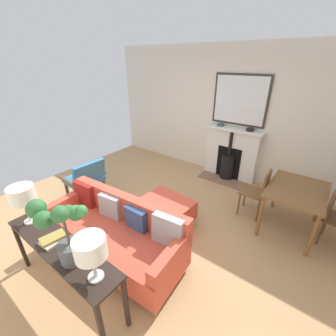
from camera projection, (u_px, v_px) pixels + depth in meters
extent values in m
cube|color=tan|center=(152.00, 221.00, 3.73)|extent=(4.89, 5.79, 0.01)
cube|color=beige|center=(223.00, 113.00, 4.87)|extent=(0.12, 5.79, 2.76)
cube|color=brown|center=(223.00, 180.00, 4.94)|extent=(0.36, 1.09, 0.03)
cube|color=silver|center=(231.00, 154.00, 4.92)|extent=(0.22, 1.15, 1.09)
cube|color=black|center=(229.00, 162.00, 4.92)|extent=(0.06, 0.53, 0.71)
cylinder|color=black|center=(227.00, 167.00, 4.93)|extent=(0.29, 0.29, 0.53)
cylinder|color=black|center=(229.00, 155.00, 4.81)|extent=(0.31, 0.31, 0.02)
cylinder|color=black|center=(230.00, 144.00, 4.70)|extent=(0.07, 0.07, 0.51)
cube|color=silver|center=(234.00, 130.00, 4.65)|extent=(0.27, 1.23, 0.05)
cube|color=#2D2823|center=(240.00, 100.00, 4.47)|extent=(0.04, 1.12, 1.00)
cube|color=silver|center=(240.00, 100.00, 4.45)|extent=(0.01, 1.04, 0.92)
cylinder|color=#334C56|center=(221.00, 125.00, 4.81)|extent=(0.14, 0.14, 0.04)
torus|color=#334C56|center=(221.00, 124.00, 4.80)|extent=(0.14, 0.14, 0.01)
cylinder|color=black|center=(250.00, 130.00, 4.46)|extent=(0.15, 0.15, 0.05)
torus|color=black|center=(250.00, 129.00, 4.45)|extent=(0.15, 0.15, 0.01)
cylinder|color=#B2B2B7|center=(58.00, 243.00, 3.20)|extent=(0.04, 0.04, 0.10)
cylinder|color=#B2B2B7|center=(149.00, 305.00, 2.40)|extent=(0.04, 0.04, 0.10)
cylinder|color=#B2B2B7|center=(92.00, 220.00, 3.67)|extent=(0.04, 0.04, 0.10)
cylinder|color=#B2B2B7|center=(178.00, 265.00, 2.87)|extent=(0.04, 0.04, 0.10)
cube|color=#D14C38|center=(113.00, 241.00, 2.94)|extent=(0.91, 1.99, 0.35)
cube|color=#D14C38|center=(127.00, 207.00, 3.03)|extent=(0.28, 1.94, 0.35)
cube|color=#D14C38|center=(67.00, 203.00, 3.26)|extent=(0.74, 0.17, 0.19)
cube|color=#D14C38|center=(171.00, 256.00, 2.38)|extent=(0.74, 0.17, 0.19)
cube|color=maroon|center=(85.00, 194.00, 3.33)|extent=(0.15, 0.38, 0.37)
cube|color=#99999E|center=(111.00, 207.00, 3.07)|extent=(0.16, 0.35, 0.34)
cube|color=#334775|center=(136.00, 219.00, 2.85)|extent=(0.12, 0.32, 0.32)
cube|color=#99999E|center=(168.00, 231.00, 2.60)|extent=(0.17, 0.40, 0.40)
cylinder|color=#B2B2B7|center=(144.00, 217.00, 3.75)|extent=(0.03, 0.03, 0.09)
cylinder|color=#B2B2B7|center=(173.00, 235.00, 3.37)|extent=(0.03, 0.03, 0.09)
cylinder|color=#B2B2B7|center=(163.00, 205.00, 4.06)|extent=(0.03, 0.03, 0.09)
cylinder|color=#B2B2B7|center=(191.00, 220.00, 3.69)|extent=(0.03, 0.03, 0.09)
cube|color=#D14C38|center=(167.00, 208.00, 3.63)|extent=(0.64, 0.83, 0.32)
cube|color=brown|center=(90.00, 180.00, 4.62)|extent=(0.05, 0.05, 0.38)
cube|color=brown|center=(67.00, 189.00, 4.27)|extent=(0.05, 0.05, 0.38)
cube|color=brown|center=(104.00, 187.00, 4.34)|extent=(0.05, 0.05, 0.38)
cube|color=brown|center=(80.00, 199.00, 3.99)|extent=(0.05, 0.05, 0.38)
cube|color=teal|center=(84.00, 179.00, 4.21)|extent=(0.63, 0.59, 0.08)
cube|color=teal|center=(89.00, 172.00, 3.96)|extent=(0.61, 0.18, 0.38)
cube|color=brown|center=(98.00, 169.00, 4.39)|extent=(0.07, 0.53, 0.04)
cube|color=brown|center=(67.00, 181.00, 3.95)|extent=(0.07, 0.53, 0.04)
cube|color=black|center=(44.00, 233.00, 2.97)|extent=(0.04, 0.04, 0.69)
cube|color=black|center=(126.00, 303.00, 2.12)|extent=(0.04, 0.04, 0.69)
cube|color=black|center=(21.00, 246.00, 2.77)|extent=(0.04, 0.04, 0.69)
cube|color=black|center=(101.00, 329.00, 1.91)|extent=(0.04, 0.04, 0.69)
cube|color=black|center=(59.00, 246.00, 2.28)|extent=(0.35, 1.64, 0.03)
cylinder|color=beige|center=(31.00, 221.00, 2.61)|extent=(0.14, 0.14, 0.02)
cylinder|color=beige|center=(27.00, 211.00, 2.54)|extent=(0.03, 0.03, 0.27)
cylinder|color=white|center=(22.00, 194.00, 2.44)|extent=(0.28, 0.28, 0.19)
cylinder|color=#B2B2B7|center=(96.00, 276.00, 1.94)|extent=(0.14, 0.14, 0.02)
cylinder|color=#B2B2B7|center=(94.00, 266.00, 1.88)|extent=(0.03, 0.03, 0.24)
cylinder|color=silver|center=(90.00, 248.00, 1.79)|extent=(0.27, 0.27, 0.19)
cylinder|color=#4C4C51|center=(72.00, 252.00, 2.07)|extent=(0.22, 0.22, 0.20)
cylinder|color=brown|center=(67.00, 233.00, 1.97)|extent=(0.02, 0.02, 0.26)
sphere|color=#2D6633|center=(43.00, 220.00, 1.78)|extent=(0.15, 0.15, 0.15)
sphere|color=#2D6633|center=(60.00, 214.00, 1.73)|extent=(0.14, 0.14, 0.14)
sphere|color=#387A3D|center=(81.00, 211.00, 1.84)|extent=(0.11, 0.11, 0.11)
sphere|color=#387A3D|center=(76.00, 213.00, 2.01)|extent=(0.15, 0.15, 0.15)
sphere|color=#2D6633|center=(69.00, 211.00, 2.08)|extent=(0.12, 0.12, 0.12)
sphere|color=#2D6633|center=(36.00, 209.00, 1.83)|extent=(0.16, 0.16, 0.16)
cube|color=beige|center=(53.00, 240.00, 2.32)|extent=(0.25, 0.19, 0.03)
cube|color=olive|center=(53.00, 238.00, 2.31)|extent=(0.26, 0.19, 0.03)
cylinder|color=brown|center=(276.00, 190.00, 3.94)|extent=(0.05, 0.05, 0.70)
cylinder|color=brown|center=(260.00, 217.00, 3.28)|extent=(0.05, 0.05, 0.70)
cylinder|color=brown|center=(320.00, 203.00, 3.58)|extent=(0.05, 0.05, 0.70)
cylinder|color=brown|center=(312.00, 236.00, 2.91)|extent=(0.05, 0.05, 0.70)
cube|color=brown|center=(298.00, 190.00, 3.27)|extent=(1.03, 0.77, 0.03)
cylinder|color=brown|center=(245.00, 196.00, 4.02)|extent=(0.03, 0.03, 0.44)
cylinder|color=brown|center=(239.00, 204.00, 3.78)|extent=(0.03, 0.03, 0.44)
cylinder|color=brown|center=(263.00, 202.00, 3.85)|extent=(0.03, 0.03, 0.44)
cylinder|color=brown|center=(258.00, 211.00, 3.61)|extent=(0.03, 0.03, 0.44)
cube|color=brown|center=(253.00, 192.00, 3.71)|extent=(0.41, 0.41, 0.02)
cube|color=brown|center=(266.00, 184.00, 3.53)|extent=(0.36, 0.04, 0.40)
cylinder|color=brown|center=(320.00, 233.00, 3.16)|extent=(0.04, 0.04, 0.43)
cylinder|color=brown|center=(326.00, 223.00, 3.36)|extent=(0.04, 0.04, 0.43)
cube|color=brown|center=(332.00, 202.00, 3.07)|extent=(0.36, 0.08, 0.42)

